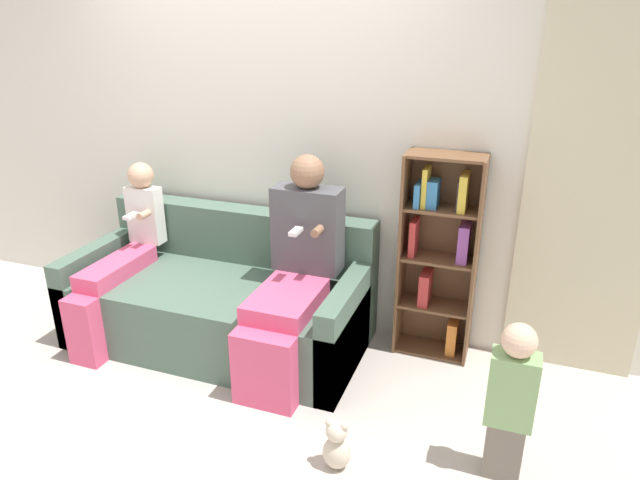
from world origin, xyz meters
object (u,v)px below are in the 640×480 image
Objects in this scene: adult_seated at (295,266)px; bookshelf at (440,252)px; couch at (222,300)px; teddy_bear at (337,446)px; toddler_standing at (510,400)px; child_seated at (120,256)px.

adult_seated is 0.99× the size of bookshelf.
couch is 0.71m from adult_seated.
bookshelf is at bearing 78.10° from teddy_bear.
couch is at bearing 161.02° from toddler_standing.
couch is 1.71× the size of child_seated.
bookshelf reaches higher than teddy_bear.
couch is at bearing 141.47° from teddy_bear.
couch reaches higher than toddler_standing.
child_seated is at bearing 157.53° from teddy_bear.
teddy_bear is (1.80, -0.75, -0.45)m from child_seated.
bookshelf is 1.41m from teddy_bear.
adult_seated reaches higher than couch.
couch is 1.47× the size of bookshelf.
child_seated reaches higher than couch.
bookshelf is 4.68× the size of teddy_bear.
adult_seated is 1.45m from toddler_standing.
teddy_bear is at bearing -101.90° from bookshelf.
adult_seated is 4.61× the size of teddy_bear.
child_seated reaches higher than toddler_standing.
adult_seated is at bearing -150.25° from bookshelf.
couch is at bearing -165.43° from bookshelf.
child_seated is 2.00m from teddy_bear.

